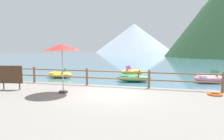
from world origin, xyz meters
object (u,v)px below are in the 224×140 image
(pedal_boat_0, at_px, (134,78))
(life_ring, at_px, (215,94))
(pedal_boat_2, at_px, (60,74))
(pedal_boat_3, at_px, (132,72))
(beach_umbrella, at_px, (62,48))
(sign_board, at_px, (11,75))
(pedal_boat_1, at_px, (209,78))

(pedal_boat_0, bearing_deg, life_ring, -48.98)
(life_ring, relative_size, pedal_boat_2, 0.26)
(pedal_boat_0, bearing_deg, pedal_boat_3, 100.40)
(beach_umbrella, bearing_deg, pedal_boat_2, 121.20)
(life_ring, xyz_separation_m, pedal_boat_3, (-4.97, 8.70, -0.18))
(sign_board, bearing_deg, pedal_boat_3, 65.68)
(pedal_boat_3, bearing_deg, pedal_boat_2, -149.84)
(pedal_boat_0, xyz_separation_m, pedal_boat_2, (-6.38, 0.47, -0.03))
(beach_umbrella, relative_size, pedal_boat_0, 0.83)
(sign_board, distance_m, pedal_boat_3, 10.97)
(pedal_boat_2, relative_size, pedal_boat_3, 0.95)
(beach_umbrella, xyz_separation_m, life_ring, (6.63, 1.27, -2.00))
(beach_umbrella, relative_size, pedal_boat_3, 0.90)
(pedal_boat_2, height_order, pedal_boat_3, pedal_boat_3)
(sign_board, relative_size, life_ring, 1.95)
(beach_umbrella, height_order, pedal_boat_1, beach_umbrella)
(sign_board, distance_m, beach_umbrella, 3.14)
(life_ring, distance_m, pedal_boat_1, 5.99)
(beach_umbrella, xyz_separation_m, pedal_boat_1, (7.68, 7.16, -2.13))
(beach_umbrella, bearing_deg, pedal_boat_1, 43.01)
(life_ring, distance_m, pedal_boat_0, 6.52)
(beach_umbrella, distance_m, pedal_boat_3, 10.34)
(pedal_boat_2, bearing_deg, pedal_boat_1, 2.45)
(beach_umbrella, relative_size, life_ring, 3.67)
(pedal_boat_0, bearing_deg, pedal_boat_1, 10.35)
(life_ring, xyz_separation_m, pedal_boat_0, (-4.28, 4.92, -0.16))
(pedal_boat_0, relative_size, pedal_boat_2, 1.15)
(pedal_boat_3, bearing_deg, sign_board, -114.32)
(pedal_boat_0, height_order, pedal_boat_2, pedal_boat_0)
(sign_board, relative_size, pedal_boat_1, 0.48)
(pedal_boat_1, relative_size, pedal_boat_2, 1.05)
(sign_board, height_order, life_ring, sign_board)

